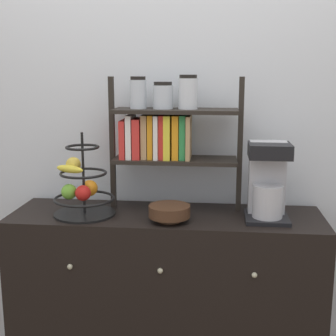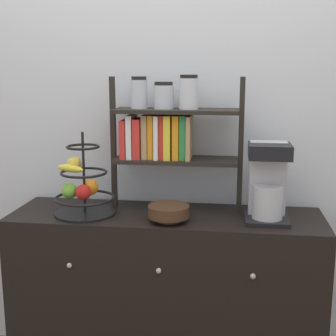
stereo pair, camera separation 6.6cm
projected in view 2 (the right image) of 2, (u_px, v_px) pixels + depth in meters
wall_back at (173, 113)px, 2.34m from camera, size 7.00×0.05×2.60m
sideboard at (166, 298)px, 2.27m from camera, size 1.46×0.44×0.85m
coffee_maker at (268, 182)px, 2.08m from camera, size 0.19×0.21×0.35m
fruit_stand at (82, 188)px, 2.17m from camera, size 0.28×0.28×0.39m
wooden_bowl at (169, 212)px, 2.07m from camera, size 0.19×0.19×0.07m
shelf_hutch at (164, 129)px, 2.21m from camera, size 0.63×0.20×0.64m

